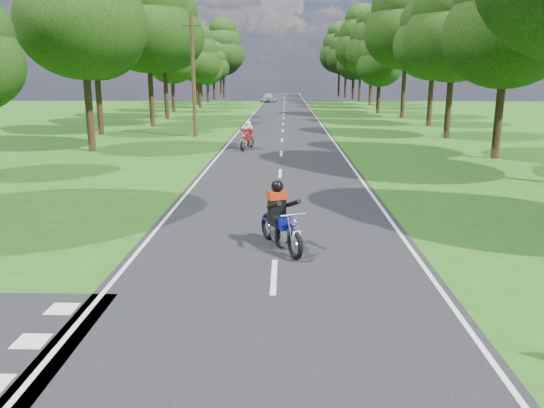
{
  "coord_description": "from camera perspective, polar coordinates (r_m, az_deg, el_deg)",
  "views": [
    {
      "loc": [
        0.23,
        -8.46,
        4.14
      ],
      "look_at": [
        -0.09,
        4.0,
        1.1
      ],
      "focal_mm": 35.0,
      "sensor_mm": 36.0,
      "label": 1
    }
  ],
  "objects": [
    {
      "name": "telegraph_pole",
      "position": [
        36.99,
        -8.46,
        13.45
      ],
      "size": [
        1.2,
        0.26,
        8.0
      ],
      "color": "#382616",
      "rests_on": "ground"
    },
    {
      "name": "main_road",
      "position": [
        58.61,
        1.26,
        9.65
      ],
      "size": [
        7.0,
        140.0,
        0.02
      ],
      "primitive_type": "cube",
      "color": "black",
      "rests_on": "ground"
    },
    {
      "name": "rider_far_red",
      "position": [
        30.27,
        -2.69,
        7.4
      ],
      "size": [
        1.07,
        2.03,
        1.61
      ],
      "primitive_type": null,
      "rotation": [
        0.0,
        0.0,
        -0.23
      ],
      "color": "#A9270D",
      "rests_on": "main_road"
    },
    {
      "name": "rider_near_blue",
      "position": [
        12.75,
        0.95,
        -1.25
      ],
      "size": [
        1.42,
        2.09,
        1.66
      ],
      "primitive_type": null,
      "rotation": [
        0.0,
        0.0,
        0.42
      ],
      "color": "#0D1892",
      "rests_on": "main_road"
    },
    {
      "name": "road_markings",
      "position": [
        56.74,
        1.11,
        9.53
      ],
      "size": [
        7.4,
        140.0,
        0.01
      ],
      "color": "silver",
      "rests_on": "main_road"
    },
    {
      "name": "ground",
      "position": [
        9.42,
        -0.07,
        -12.36
      ],
      "size": [
        160.0,
        160.0,
        0.0
      ],
      "primitive_type": "plane",
      "color": "#215313",
      "rests_on": "ground"
    },
    {
      "name": "treeline",
      "position": [
        68.66,
        2.58,
        17.12
      ],
      "size": [
        40.0,
        115.35,
        14.78
      ],
      "color": "black",
      "rests_on": "ground"
    },
    {
      "name": "distant_car",
      "position": [
        84.84,
        -0.29,
        11.4
      ],
      "size": [
        2.86,
        4.62,
        1.47
      ],
      "primitive_type": "imported",
      "rotation": [
        0.0,
        0.0,
        -0.28
      ],
      "color": "silver",
      "rests_on": "main_road"
    }
  ]
}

